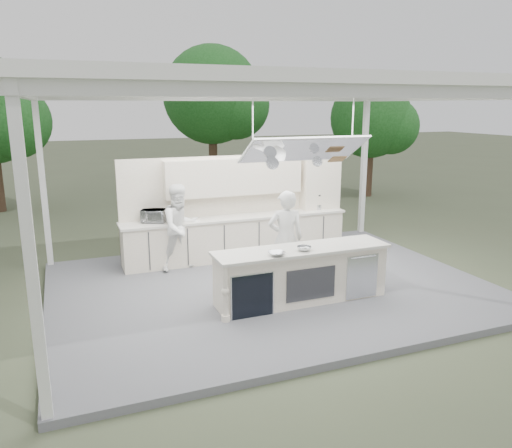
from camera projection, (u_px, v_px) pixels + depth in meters
name	position (u px, v px, depth m)	size (l,w,h in m)	color
ground	(270.00, 291.00, 9.52)	(90.00, 90.00, 0.00)	#444C34
stage_deck	(270.00, 288.00, 9.51)	(8.00, 6.00, 0.12)	#56565A
tent	(272.00, 90.00, 8.65)	(8.20, 6.20, 3.86)	white
demo_island	(301.00, 275.00, 8.62)	(3.10, 0.79, 0.95)	#F0E7CB
back_counter	(237.00, 237.00, 11.10)	(5.08, 0.72, 0.95)	#F0E7CB
back_wall_unit	(252.00, 191.00, 11.23)	(5.05, 0.48, 2.25)	#F0E7CB
tree_cluster	(158.00, 110.00, 17.54)	(19.55, 9.40, 5.85)	#472F23
head_chef	(286.00, 239.00, 9.28)	(0.66, 0.44, 1.82)	white
sous_chef	(181.00, 227.00, 10.21)	(0.87, 0.68, 1.79)	white
toaster_oven	(153.00, 216.00, 10.38)	(0.49, 0.33, 0.27)	silver
bowl_large	(277.00, 254.00, 8.09)	(0.27, 0.27, 0.07)	#B6B9BD
bowl_small	(304.00, 248.00, 8.37)	(0.24, 0.24, 0.08)	#ADB1B4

